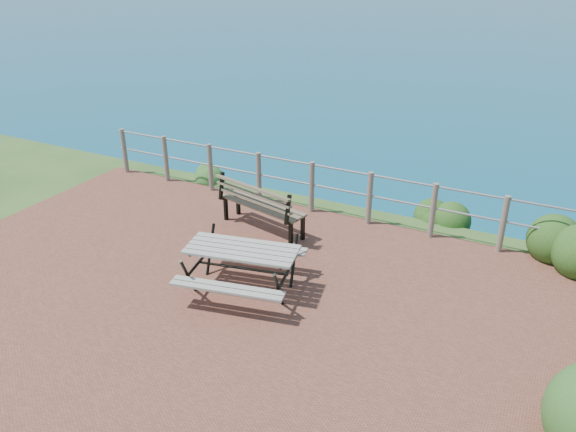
% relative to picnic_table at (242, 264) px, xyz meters
% --- Properties ---
extents(ground, '(10.00, 7.00, 0.12)m').
position_rel_picnic_table_xyz_m(ground, '(-0.26, -0.42, -0.44)').
color(ground, brown).
rests_on(ground, ground).
extents(safety_railing, '(9.40, 0.10, 1.00)m').
position_rel_picnic_table_xyz_m(safety_railing, '(-0.26, 2.93, 0.14)').
color(safety_railing, '#6B5B4C').
rests_on(safety_railing, ground).
extents(picnic_table, '(1.71, 1.38, 0.68)m').
position_rel_picnic_table_xyz_m(picnic_table, '(0.00, 0.00, 0.00)').
color(picnic_table, '#9C988C').
rests_on(picnic_table, ground).
extents(park_bench, '(1.76, 0.81, 0.96)m').
position_rel_picnic_table_xyz_m(park_bench, '(-0.70, 1.84, 0.20)').
color(park_bench, brown).
rests_on(park_bench, ground).
extents(shrub_right_edge, '(0.96, 0.96, 1.38)m').
position_rel_picnic_table_xyz_m(shrub_right_edge, '(4.26, 3.08, -0.44)').
color(shrub_right_edge, '#154114').
rests_on(shrub_right_edge, ground).
extents(shrub_lip_west, '(0.67, 0.67, 0.37)m').
position_rel_picnic_table_xyz_m(shrub_lip_west, '(-3.12, 3.57, -0.44)').
color(shrub_lip_west, '#2F5921').
rests_on(shrub_lip_west, ground).
extents(shrub_lip_east, '(0.82, 0.82, 0.59)m').
position_rel_picnic_table_xyz_m(shrub_lip_east, '(2.05, 3.70, -0.44)').
color(shrub_lip_east, '#154114').
rests_on(shrub_lip_east, ground).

